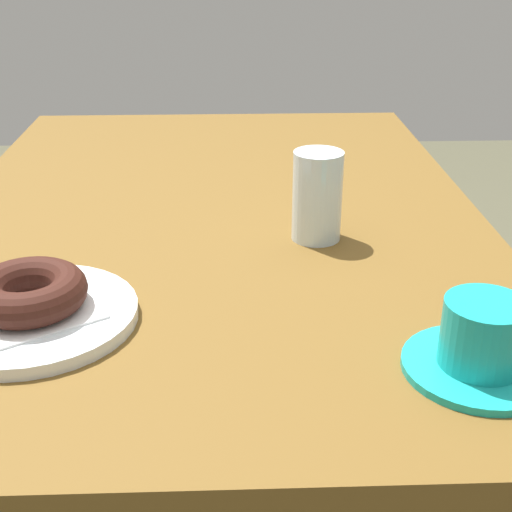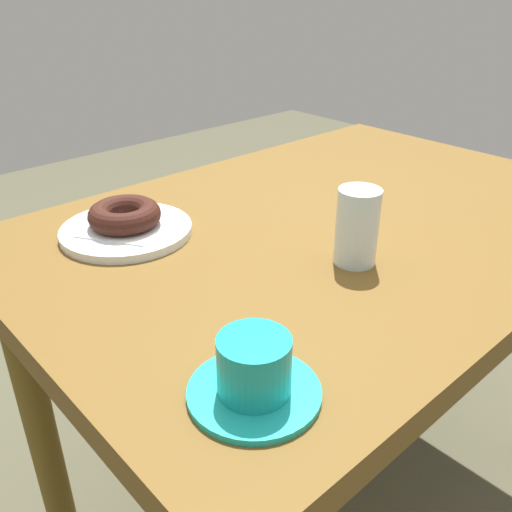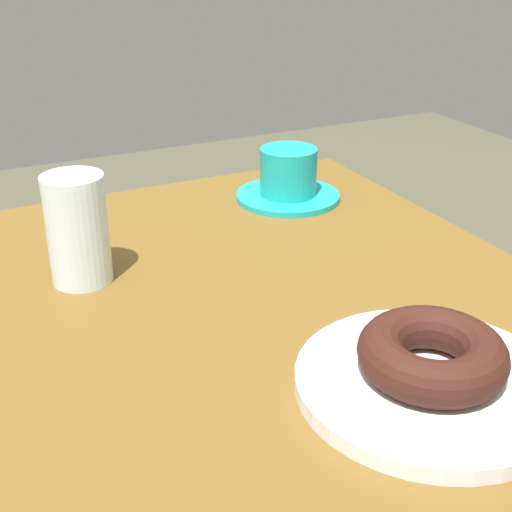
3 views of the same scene
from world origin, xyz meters
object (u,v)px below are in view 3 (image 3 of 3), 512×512
Objects in this scene: plate_chocolate_ring at (428,383)px; coffee_cup at (288,178)px; water_glass at (78,229)px; donut_chocolate_ring at (432,354)px.

plate_chocolate_ring is 0.48m from coffee_cup.
water_glass reaches higher than plate_chocolate_ring.
coffee_cup is (0.33, 0.12, -0.03)m from water_glass.
donut_chocolate_ring is (0.00, 0.00, 0.03)m from plate_chocolate_ring.
water_glass reaches higher than donut_chocolate_ring.
donut_chocolate_ring is 0.40m from water_glass.
plate_chocolate_ring is 1.87× the size of water_glass.
donut_chocolate_ring is 0.85× the size of coffee_cup.
water_glass is at bearing 122.82° from plate_chocolate_ring.
donut_chocolate_ring reaches higher than plate_chocolate_ring.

